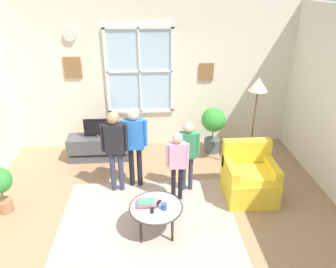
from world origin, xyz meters
name	(u,v)px	position (x,y,z in m)	size (l,w,h in m)	color
ground_plane	(160,227)	(0.00, 0.00, -0.01)	(6.07, 5.82, 0.02)	#9E7A56
back_wall	(152,77)	(-0.01, 2.66, 1.42)	(5.47, 0.17, 2.83)	silver
area_rug	(148,225)	(-0.16, 0.04, 0.00)	(2.51, 2.18, 0.01)	tan
tv_stand	(99,147)	(-1.07, 2.03, 0.23)	(1.16, 0.42, 0.46)	#4C4C51
television	(97,128)	(-1.07, 2.02, 0.65)	(0.49, 0.08, 0.35)	#4C4C4C
armchair	(249,178)	(1.44, 0.64, 0.33)	(0.76, 0.74, 0.87)	yellow
coffee_table	(156,208)	(-0.05, -0.08, 0.38)	(0.72, 0.72, 0.42)	#99B2B7
book_stack	(147,203)	(-0.17, -0.03, 0.44)	(0.26, 0.18, 0.06)	#CA4657
cup	(164,206)	(0.06, -0.14, 0.45)	(0.08, 0.08, 0.08)	#334C8C
remote_near_books	(158,203)	(-0.02, -0.03, 0.42)	(0.04, 0.14, 0.02)	black
remote_near_cup	(152,210)	(-0.10, -0.15, 0.42)	(0.04, 0.14, 0.02)	black
person_black_shirt	(115,143)	(-0.64, 0.93, 0.86)	(0.42, 0.19, 1.38)	#333851
person_green_shirt	(188,149)	(0.49, 0.87, 0.75)	(0.36, 0.16, 1.20)	#333851
person_blue_shirt	(134,139)	(-0.35, 1.06, 0.87)	(0.42, 0.19, 1.39)	black
person_pink_shirt	(177,159)	(0.30, 0.62, 0.72)	(0.34, 0.16, 1.14)	black
potted_plant_by_window	(213,125)	(1.15, 2.17, 0.58)	(0.47, 0.47, 0.93)	#4C565B
floor_lamp	(257,94)	(1.69, 1.44, 1.44)	(0.32, 0.32, 1.72)	black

